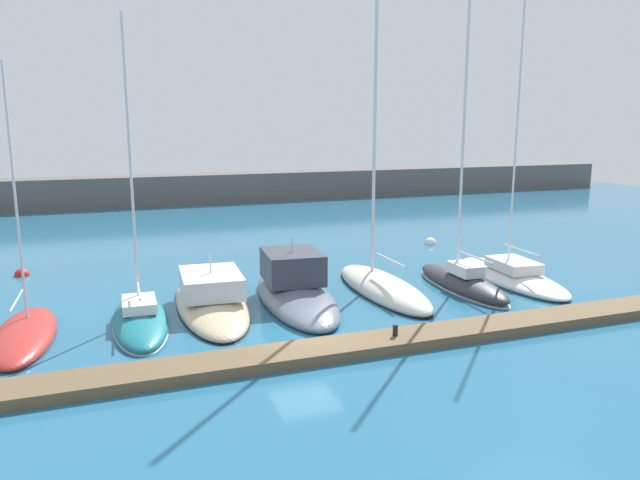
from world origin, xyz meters
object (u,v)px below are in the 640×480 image
at_px(mooring_buoy_red, 22,276).
at_px(motorboat_slate_fifth, 295,289).
at_px(sailboat_red_second, 24,335).
at_px(motorboat_sand_fourth, 211,299).
at_px(dock_bollard, 395,330).
at_px(sailboat_ivory_sixth, 382,286).
at_px(mooring_buoy_white, 430,244).
at_px(sailboat_teal_third, 140,319).
at_px(sailboat_charcoal_seventh, 462,280).
at_px(sailboat_white_eighth, 511,275).

bearing_deg(mooring_buoy_red, motorboat_slate_fifth, -37.42).
bearing_deg(sailboat_red_second, motorboat_sand_fourth, -75.05).
bearing_deg(dock_bollard, sailboat_ivory_sixth, 67.64).
height_order(sailboat_red_second, mooring_buoy_white, sailboat_red_second).
height_order(sailboat_teal_third, motorboat_sand_fourth, sailboat_teal_third).
relative_size(sailboat_charcoal_seventh, mooring_buoy_red, 20.53).
bearing_deg(dock_bollard, mooring_buoy_red, 131.13).
bearing_deg(sailboat_white_eighth, sailboat_charcoal_seventh, 102.56).
bearing_deg(sailboat_white_eighth, mooring_buoy_red, 72.16).
bearing_deg(sailboat_teal_third, mooring_buoy_red, 29.18).
bearing_deg(motorboat_sand_fourth, sailboat_charcoal_seventh, -93.16).
distance_m(sailboat_teal_third, dock_bollard, 10.73).
height_order(sailboat_charcoal_seventh, sailboat_white_eighth, sailboat_charcoal_seventh).
relative_size(sailboat_ivory_sixth, mooring_buoy_white, 20.74).
height_order(sailboat_teal_third, mooring_buoy_white, sailboat_teal_third).
distance_m(motorboat_slate_fifth, sailboat_white_eighth, 12.14).
xyz_separation_m(motorboat_sand_fourth, sailboat_ivory_sixth, (8.48, -0.68, -0.01)).
bearing_deg(motorboat_slate_fifth, mooring_buoy_red, 57.49).
height_order(motorboat_sand_fourth, motorboat_slate_fifth, motorboat_slate_fifth).
bearing_deg(mooring_buoy_white, dock_bollard, -124.41).
bearing_deg(motorboat_slate_fifth, mooring_buoy_white, -48.81).
bearing_deg(motorboat_sand_fourth, motorboat_slate_fifth, -94.43).
bearing_deg(sailboat_teal_third, sailboat_white_eighth, -86.50).
distance_m(sailboat_charcoal_seventh, mooring_buoy_white, 11.45).
bearing_deg(mooring_buoy_red, motorboat_sand_fourth, -46.10).
relative_size(sailboat_teal_third, dock_bollard, 29.50).
bearing_deg(sailboat_red_second, sailboat_teal_third, -85.78).
bearing_deg(sailboat_ivory_sixth, motorboat_slate_fifth, 88.96).
bearing_deg(sailboat_charcoal_seventh, motorboat_slate_fifth, 85.36).
bearing_deg(sailboat_ivory_sixth, dock_bollard, 158.22).
relative_size(motorboat_slate_fifth, sailboat_ivory_sixth, 0.55).
bearing_deg(dock_bollard, sailboat_charcoal_seventh, 40.75).
height_order(sailboat_ivory_sixth, sailboat_charcoal_seventh, sailboat_ivory_sixth).
relative_size(mooring_buoy_red, mooring_buoy_white, 0.90).
height_order(sailboat_red_second, sailboat_ivory_sixth, sailboat_ivory_sixth).
distance_m(sailboat_red_second, sailboat_charcoal_seventh, 20.31).
bearing_deg(sailboat_white_eighth, sailboat_ivory_sixth, 92.03).
relative_size(sailboat_teal_third, mooring_buoy_white, 14.59).
height_order(motorboat_slate_fifth, sailboat_charcoal_seventh, sailboat_charcoal_seventh).
xyz_separation_m(sailboat_white_eighth, mooring_buoy_red, (-24.94, 10.26, -0.30)).
height_order(sailboat_charcoal_seventh, mooring_buoy_red, sailboat_charcoal_seventh).
distance_m(sailboat_teal_third, sailboat_white_eighth, 19.33).
relative_size(sailboat_charcoal_seventh, mooring_buoy_white, 18.48).
relative_size(motorboat_sand_fourth, sailboat_ivory_sixth, 0.58).
distance_m(motorboat_slate_fifth, sailboat_ivory_sixth, 4.58).
bearing_deg(sailboat_red_second, sailboat_charcoal_seventh, -87.19).
bearing_deg(motorboat_sand_fourth, mooring_buoy_white, -58.36).
height_order(motorboat_slate_fifth, mooring_buoy_red, motorboat_slate_fifth).
bearing_deg(motorboat_slate_fifth, sailboat_teal_third, 103.15).
distance_m(motorboat_slate_fifth, sailboat_charcoal_seventh, 8.76).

